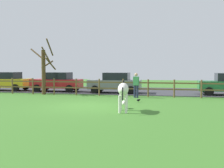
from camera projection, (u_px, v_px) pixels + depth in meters
The scene contains 10 objects.
ground_plane at pixel (85, 106), 14.03m from camera, with size 60.00×60.00×0.00m, color #3D7528.
parking_asphalt at pixel (120, 91), 23.08m from camera, with size 28.00×7.40×0.05m, color #38383D.
paddock_fence at pixel (99, 86), 19.00m from camera, with size 20.81×0.11×1.20m.
bare_tree at pixel (44, 69), 19.86m from camera, with size 1.58×1.45×4.08m.
zebra at pixel (123, 91), 12.17m from camera, with size 0.65×1.93×1.41m.
crow_on_grass at pixel (138, 100), 15.46m from camera, with size 0.21×0.10×0.20m.
parked_car_grey at pixel (115, 83), 20.67m from camera, with size 4.04×1.97×1.56m.
parked_car_yellow at pixel (6, 81), 22.81m from camera, with size 4.09×2.06×1.56m.
parked_car_red at pixel (57, 82), 21.87m from camera, with size 4.08×2.04×1.56m.
visitor_near_fence at pixel (136, 84), 17.77m from camera, with size 0.38×0.26×1.64m.
Camera 1 is at (4.49, -13.27, 2.00)m, focal length 43.12 mm.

